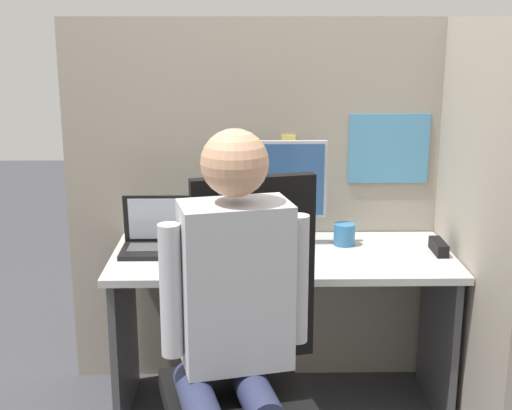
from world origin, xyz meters
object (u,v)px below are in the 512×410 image
Objects in this scene: paper_box at (272,236)px; carrot_toy at (299,266)px; monitor at (272,185)px; laptop at (165,240)px; person at (232,311)px; stapler at (439,247)px; coffee_mug at (344,234)px; office_chair at (244,350)px.

paper_box is 2.08× the size of carrot_toy.
paper_box is 0.23m from monitor.
monitor is at bearing 9.39° from laptop.
person is (-0.25, -0.54, 0.05)m from carrot_toy.
stapler is 0.64m from carrot_toy.
person reaches higher than paper_box.
laptop is 0.86m from person.
stapler is at bearing 41.71° from person.
carrot_toy is (0.09, -0.34, -0.02)m from paper_box.
monitor is at bearing 178.96° from coffee_mug.
stapler reaches higher than carrot_toy.
coffee_mug is at bearing 58.48° from office_chair.
monitor is 3.30× the size of carrot_toy.
paper_box is 0.35m from carrot_toy.
carrot_toy is 0.60m from person.
person is at bearing -138.29° from stapler.
monitor is 0.43m from carrot_toy.
person reaches higher than carrot_toy.
paper_box is 0.74m from office_chair.
person is (-0.85, -0.76, 0.04)m from stapler.
office_chair is 12.15× the size of coffee_mug.
stapler is at bearing -9.82° from monitor.
coffee_mug reaches higher than carrot_toy.
stapler is 0.14× the size of office_chair.
carrot_toy is (0.54, -0.26, -0.02)m from laptop.
stapler is (0.69, -0.12, -0.02)m from paper_box.
coffee_mug reaches higher than stapler.
office_chair is (-0.21, -0.37, -0.17)m from carrot_toy.
carrot_toy is at bearing -159.89° from stapler.
office_chair is (0.33, -0.64, -0.19)m from laptop.
monitor reaches higher than laptop.
office_chair is 0.85× the size of person.
coffee_mug is (0.43, 0.71, 0.19)m from office_chair.
monitor reaches higher than stapler.
paper_box is at bearing 104.98° from carrot_toy.
coffee_mug is at bearing 5.18° from laptop.
monitor is 0.34× the size of person.
paper_box is 0.25× the size of office_chair.
office_chair reaches higher than carrot_toy.
carrot_toy is at bearing 65.02° from person.
office_chair is (-0.12, -0.71, -0.41)m from monitor.
stapler is (0.69, -0.12, -0.24)m from monitor.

